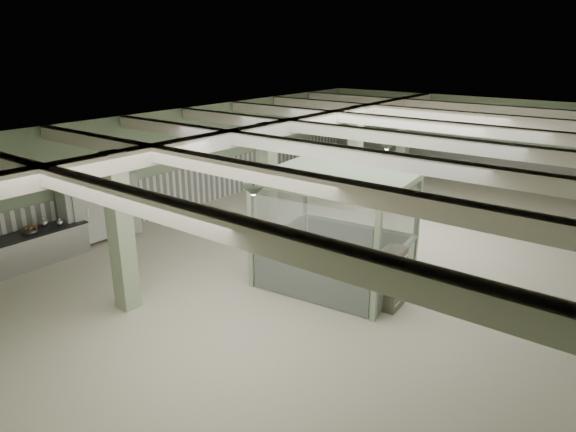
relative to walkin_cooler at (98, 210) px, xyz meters
The scene contains 28 objects.
floor 7.80m from the walkin_cooler, 31.11° to the left, with size 20.00×20.00×0.00m, color beige.
ceiling 8.16m from the walkin_cooler, 31.11° to the left, with size 14.00×20.00×0.02m, color silver.
wall_back 15.51m from the walkin_cooler, 64.68° to the left, with size 14.00×0.02×3.60m, color #9EB691.
wall_left 4.10m from the walkin_cooler, 95.38° to the left, with size 0.02×20.00×3.60m, color #9EB691.
wainscot_left 4.02m from the walkin_cooler, 95.03° to the left, with size 0.05×19.90×1.50m, color white.
wainscot_back 15.46m from the walkin_cooler, 64.64° to the left, with size 13.90×0.05×1.50m, color white.
girder 6.22m from the walkin_cooler, 44.11° to the left, with size 0.45×19.90×0.40m, color white.
beam_a 7.88m from the walkin_cooler, 27.88° to the right, with size 13.90×0.35×0.32m, color white.
beam_b 7.13m from the walkin_cooler, ahead, with size 13.90×0.35×0.32m, color white.
beam_c 7.21m from the walkin_cooler, 12.73° to the left, with size 13.90×0.35×0.32m, color white.
beam_d 8.11m from the walkin_cooler, 31.11° to the left, with size 13.90×0.35×0.32m, color white.
beam_e 9.59m from the walkin_cooler, 44.45° to the left, with size 13.90×0.35×0.32m, color white.
beam_f 11.43m from the walkin_cooler, 53.64° to the left, with size 13.90×0.35×0.32m, color white.
beam_g 13.49m from the walkin_cooler, 60.05° to the left, with size 13.90×0.35×0.32m, color white.
column_a 4.66m from the walkin_cooler, 25.91° to the right, with size 0.42×0.42×3.60m, color #9DAE8C.
column_b 5.16m from the walkin_cooler, 36.01° to the left, with size 0.42×0.42×3.60m, color #9DAE8C.
column_c 9.03m from the walkin_cooler, 62.72° to the left, with size 0.42×0.42×3.60m, color #9DAE8C.
column_d 12.71m from the walkin_cooler, 71.03° to the left, with size 0.42×0.42×3.60m, color #9DAE8C.
pendant_front 7.48m from the walkin_cooler, ahead, with size 0.44×0.44×0.22m, color #334434.
pendant_mid 8.67m from the walkin_cooler, 32.26° to the left, with size 0.44×0.44×0.22m, color #334434.
pendant_back 12.05m from the walkin_cooler, 53.13° to the left, with size 0.44×0.44×0.22m, color #334434.
pitcher_near 1.65m from the walkin_cooler, 90.48° to the right, with size 0.20×0.24×0.30m, color #B6B7BB, non-canonical shape.
pitcher_far 1.35m from the walkin_cooler, 79.94° to the right, with size 0.17×0.20×0.25m, color #B6B7BB, non-canonical shape.
veg_colander 2.09m from the walkin_cooler, 88.70° to the right, with size 0.44×0.44×0.20m, color #424247, non-canonical shape.
orange_bowl 0.97m from the walkin_cooler, 88.46° to the right, with size 0.27×0.27×0.10m, color #B2B2B7.
walkin_cooler is the anchor object (origin of this frame).
guard_booth 7.45m from the walkin_cooler, 15.74° to the left, with size 3.75×3.28×2.79m.
filing_cabinet 9.02m from the walkin_cooler, 10.40° to the left, with size 0.46×0.66×1.42m, color #656454.
Camera 1 is at (6.77, -12.07, 5.75)m, focal length 32.00 mm.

